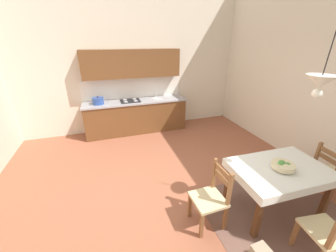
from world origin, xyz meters
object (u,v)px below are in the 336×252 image
(dining_table, at_px, (279,175))
(dining_chair_window_side, at_px, (329,174))
(kitchen_cabinetry, at_px, (135,102))
(pendant_lamp, at_px, (320,82))
(dining_chair_camera_side, at_px, (329,234))
(fruit_bowl, at_px, (283,166))
(dining_chair_tv_side, at_px, (211,198))

(dining_table, xyz_separation_m, dining_chair_window_side, (1.03, -0.06, -0.18))
(kitchen_cabinetry, relative_size, dining_table, 2.00)
(dining_table, xyz_separation_m, pendant_lamp, (0.06, -0.14, 1.36))
(dining_chair_camera_side, height_order, fruit_bowl, dining_chair_camera_side)
(kitchen_cabinetry, relative_size, fruit_bowl, 9.15)
(dining_chair_window_side, height_order, dining_chair_tv_side, same)
(dining_chair_tv_side, height_order, fruit_bowl, dining_chair_tv_side)
(fruit_bowl, distance_m, pendant_lamp, 1.18)
(pendant_lamp, bearing_deg, fruit_bowl, 125.41)
(dining_table, relative_size, dining_chair_window_side, 1.48)
(dining_chair_window_side, bearing_deg, dining_chair_camera_side, -145.02)
(dining_chair_window_side, xyz_separation_m, fruit_bowl, (-1.04, 0.02, 0.37))
(kitchen_cabinetry, relative_size, pendant_lamp, 3.41)
(kitchen_cabinetry, distance_m, fruit_bowl, 3.85)
(kitchen_cabinetry, distance_m, dining_table, 3.83)
(kitchen_cabinetry, bearing_deg, dining_chair_camera_side, -72.07)
(kitchen_cabinetry, height_order, dining_chair_tv_side, kitchen_cabinetry)
(pendant_lamp, bearing_deg, dining_table, 111.99)
(kitchen_cabinetry, height_order, dining_chair_camera_side, kitchen_cabinetry)
(dining_table, relative_size, fruit_bowl, 4.58)
(dining_chair_window_side, relative_size, dining_chair_tv_side, 1.00)
(kitchen_cabinetry, distance_m, dining_chair_tv_side, 3.50)
(dining_chair_camera_side, bearing_deg, dining_chair_window_side, 34.98)
(dining_chair_camera_side, xyz_separation_m, dining_chair_tv_side, (-0.98, 0.90, 0.00))
(dining_table, bearing_deg, fruit_bowl, -114.26)
(dining_chair_tv_side, relative_size, pendant_lamp, 1.16)
(dining_chair_camera_side, relative_size, dining_chair_tv_side, 1.00)
(dining_chair_camera_side, bearing_deg, kitchen_cabinetry, 107.93)
(dining_chair_camera_side, bearing_deg, dining_table, 84.94)
(dining_chair_window_side, height_order, pendant_lamp, pendant_lamp)
(kitchen_cabinetry, bearing_deg, pendant_lamp, -67.22)
(dining_table, bearing_deg, dining_chair_camera_side, -95.06)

